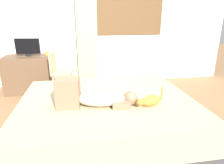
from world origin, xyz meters
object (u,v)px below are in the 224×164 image
(person_lying, at_px, (93,97))
(cup, at_px, (47,53))
(bed, at_px, (107,116))
(desk, at_px, (29,74))
(cat, at_px, (150,101))
(tv_monitor, at_px, (28,47))
(chair_by_desk, at_px, (59,70))

(person_lying, xyz_separation_m, cup, (-0.80, 2.09, 0.16))
(bed, distance_m, desk, 2.29)
(bed, distance_m, cat, 0.64)
(desk, distance_m, cup, 0.57)
(tv_monitor, xyz_separation_m, chair_by_desk, (0.59, -0.33, -0.41))
(tv_monitor, bearing_deg, chair_by_desk, -29.34)
(cup, bearing_deg, bed, -62.78)
(cup, bearing_deg, tv_monitor, -167.52)
(bed, relative_size, desk, 2.47)
(desk, bearing_deg, person_lying, -59.51)
(person_lying, bearing_deg, chair_by_desk, 108.12)
(bed, xyz_separation_m, cup, (-0.98, 1.91, 0.53))
(person_lying, bearing_deg, cat, -10.47)
(bed, bearing_deg, person_lying, -135.61)
(bed, height_order, cat, cat)
(cup, xyz_separation_m, chair_by_desk, (0.25, -0.41, -0.27))
(cat, xyz_separation_m, cup, (-1.44, 2.21, 0.21))
(person_lying, relative_size, cup, 12.42)
(bed, height_order, cup, cup)
(tv_monitor, height_order, cup, tv_monitor)
(desk, distance_m, chair_by_desk, 0.73)
(person_lying, relative_size, chair_by_desk, 1.10)
(tv_monitor, xyz_separation_m, cup, (0.34, 0.08, -0.14))
(person_lying, distance_m, desk, 2.35)
(desk, relative_size, chair_by_desk, 1.05)
(desk, bearing_deg, bed, -53.19)
(tv_monitor, distance_m, chair_by_desk, 0.79)
(person_lying, bearing_deg, cup, 110.86)
(tv_monitor, bearing_deg, bed, -54.11)
(tv_monitor, relative_size, cup, 6.31)
(person_lying, xyz_separation_m, tv_monitor, (-1.14, 2.01, 0.31))
(cat, bearing_deg, bed, 146.99)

